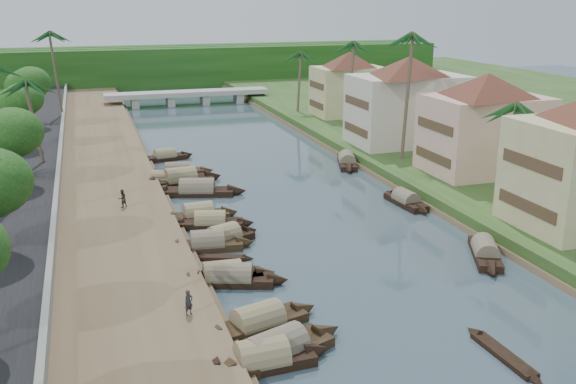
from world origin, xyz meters
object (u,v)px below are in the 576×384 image
object	(u,v)px
bridge	(187,95)
sampan_1	(262,360)
sampan_0	(276,351)
person_near	(189,303)

from	to	relation	value
bridge	sampan_1	size ratio (longest dim) A/B	3.71
bridge	sampan_0	world-z (taller)	bridge
bridge	sampan_0	bearing A→B (deg)	-96.16
sampan_1	person_near	world-z (taller)	person_near
sampan_1	sampan_0	bearing A→B (deg)	28.59
bridge	sampan_0	xyz separation A→B (m)	(-8.99, -83.26, -1.30)
sampan_0	person_near	distance (m)	6.02
bridge	person_near	distance (m)	79.66
sampan_0	person_near	xyz separation A→B (m)	(-3.70, 4.62, 1.12)
sampan_1	person_near	size ratio (longest dim) A/B	5.11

